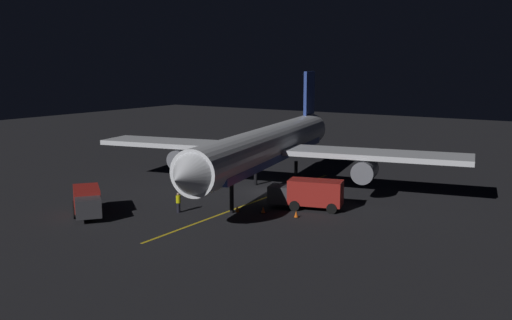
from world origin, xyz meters
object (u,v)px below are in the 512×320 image
(baggage_truck, at_px, (87,202))
(ground_crew_worker, at_px, (178,202))
(airliner, at_px, (269,147))
(catering_truck, at_px, (309,194))
(traffic_cone_under_wing, at_px, (309,203))
(traffic_cone_near_left, at_px, (296,214))
(traffic_cone_far, at_px, (237,209))
(traffic_cone_near_right, at_px, (263,210))

(baggage_truck, bearing_deg, ground_crew_worker, -139.76)
(airliner, distance_m, catering_truck, 8.73)
(catering_truck, distance_m, traffic_cone_under_wing, 1.65)
(baggage_truck, relative_size, catering_truck, 0.83)
(baggage_truck, xyz_separation_m, catering_truck, (-14.63, -12.06, 0.16))
(airliner, distance_m, traffic_cone_near_left, 11.25)
(baggage_truck, distance_m, traffic_cone_far, 12.65)
(ground_crew_worker, bearing_deg, traffic_cone_under_wing, -135.07)
(catering_truck, height_order, traffic_cone_far, catering_truck)
(traffic_cone_far, bearing_deg, traffic_cone_near_right, -155.98)
(baggage_truck, height_order, ground_crew_worker, baggage_truck)
(traffic_cone_far, bearing_deg, ground_crew_worker, 35.20)
(catering_truck, bearing_deg, traffic_cone_near_right, 51.45)
(catering_truck, distance_m, traffic_cone_near_left, 3.28)
(catering_truck, distance_m, traffic_cone_near_right, 4.40)
(airliner, bearing_deg, traffic_cone_far, 103.70)
(traffic_cone_near_right, bearing_deg, traffic_cone_under_wing, -115.43)
(traffic_cone_near_left, distance_m, traffic_cone_far, 5.27)
(catering_truck, bearing_deg, airliner, -32.89)
(catering_truck, distance_m, ground_crew_worker, 11.39)
(catering_truck, relative_size, traffic_cone_near_left, 12.28)
(ground_crew_worker, distance_m, traffic_cone_far, 5.08)
(airliner, xyz_separation_m, traffic_cone_under_wing, (-6.30, 3.30, -4.23))
(ground_crew_worker, xyz_separation_m, traffic_cone_far, (-4.12, -2.91, -0.64))
(ground_crew_worker, xyz_separation_m, traffic_cone_under_wing, (-8.30, -8.28, -0.64))
(baggage_truck, distance_m, traffic_cone_near_left, 17.56)
(airliner, distance_m, traffic_cone_under_wing, 8.27)
(traffic_cone_near_left, relative_size, traffic_cone_near_right, 1.00)
(traffic_cone_under_wing, bearing_deg, traffic_cone_near_right, 64.57)
(traffic_cone_far, bearing_deg, traffic_cone_near_left, -166.96)
(baggage_truck, relative_size, traffic_cone_under_wing, 10.24)
(airliner, xyz_separation_m, baggage_truck, (7.80, 16.48, -3.30))
(traffic_cone_under_wing, bearing_deg, traffic_cone_near_left, 102.86)
(airliner, height_order, catering_truck, airliner)
(ground_crew_worker, distance_m, traffic_cone_near_left, 10.14)
(baggage_truck, relative_size, traffic_cone_near_right, 10.24)
(baggage_truck, xyz_separation_m, ground_crew_worker, (-5.79, -4.90, -0.30))
(catering_truck, bearing_deg, baggage_truck, 39.50)
(ground_crew_worker, relative_size, traffic_cone_near_left, 3.16)
(catering_truck, xyz_separation_m, ground_crew_worker, (8.84, 7.16, -0.45))
(catering_truck, height_order, traffic_cone_near_left, catering_truck)
(airliner, bearing_deg, ground_crew_worker, 80.18)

